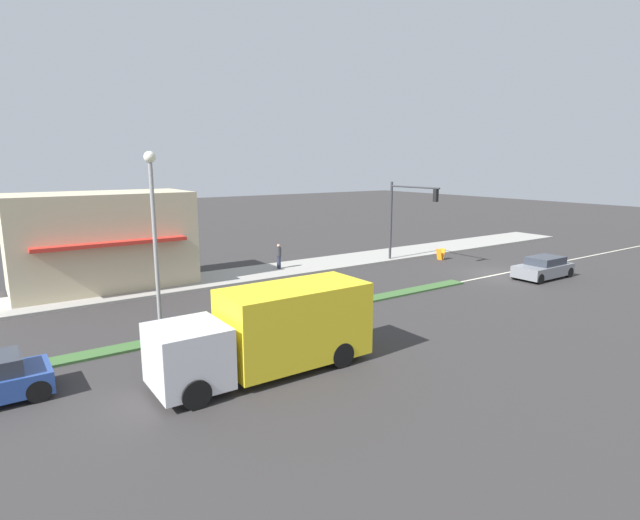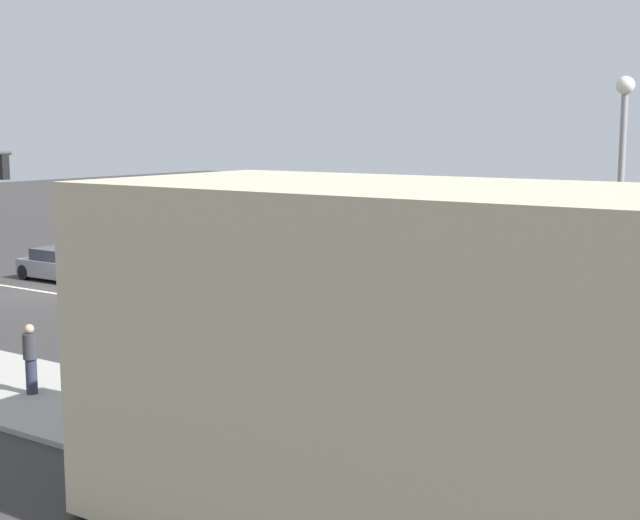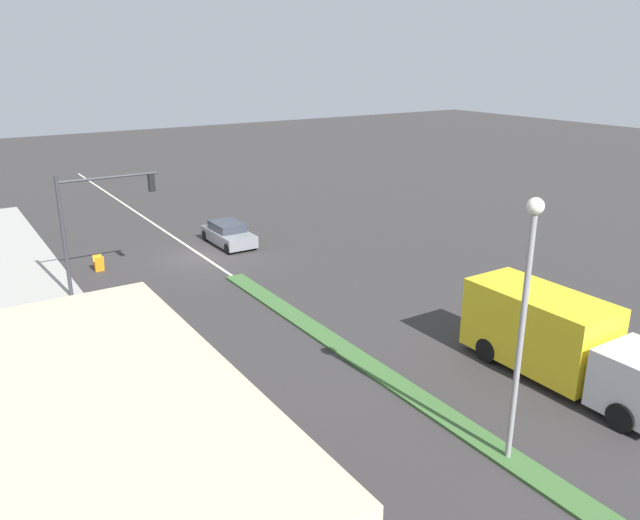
# 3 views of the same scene
# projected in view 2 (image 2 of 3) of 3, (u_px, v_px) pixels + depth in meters

# --- Properties ---
(ground_plane) EXTENTS (160.00, 160.00, 0.00)m
(ground_plane) POSITION_uv_depth(u_px,v_px,m) (473.00, 358.00, 24.37)
(ground_plane) COLOR #333030
(sidewalk_right) EXTENTS (4.00, 73.00, 0.12)m
(sidewalk_right) POSITION_uv_depth(u_px,v_px,m) (298.00, 460.00, 16.71)
(sidewalk_right) COLOR #9E9B93
(sidewalk_right) RESTS_ON ground
(lane_marking_center) EXTENTS (0.16, 60.00, 0.01)m
(lane_marking_center) POSITION_uv_depth(u_px,v_px,m) (43.00, 292.00, 34.34)
(lane_marking_center) COLOR beige
(lane_marking_center) RESTS_ON ground
(building_corner_store) EXTENTS (5.47, 9.54, 5.30)m
(building_corner_store) POSITION_uv_depth(u_px,v_px,m) (402.00, 363.00, 13.24)
(building_corner_store) COLOR #C6B793
(building_corner_store) RESTS_ON sidewalk_right
(street_lamp) EXTENTS (0.44, 0.44, 7.37)m
(street_lamp) POSITION_uv_depth(u_px,v_px,m) (620.00, 189.00, 21.60)
(street_lamp) COLOR gray
(street_lamp) RESTS_ON median_strip
(pedestrian) EXTENTS (0.34, 0.34, 1.65)m
(pedestrian) POSITION_uv_depth(u_px,v_px,m) (31.00, 357.00, 20.59)
(pedestrian) COLOR #282D42
(pedestrian) RESTS_ON sidewalk_right
(delivery_truck) EXTENTS (2.44, 7.50, 2.87)m
(delivery_truck) POSITION_uv_depth(u_px,v_px,m) (586.00, 284.00, 27.45)
(delivery_truck) COLOR silver
(delivery_truck) RESTS_ON ground
(suv_grey) EXTENTS (1.84, 4.03, 1.33)m
(suv_grey) POSITION_uv_depth(u_px,v_px,m) (64.00, 265.00, 36.78)
(suv_grey) COLOR slate
(suv_grey) RESTS_ON ground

